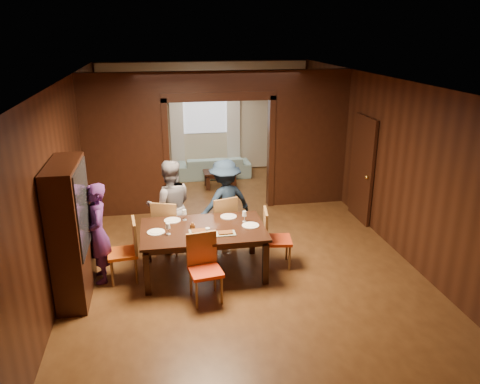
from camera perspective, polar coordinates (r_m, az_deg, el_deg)
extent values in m
plane|color=#4F2E16|center=(8.73, -0.96, -5.68)|extent=(9.00, 9.00, 0.00)
cube|color=silver|center=(7.94, -1.07, 13.62)|extent=(5.50, 9.00, 0.02)
cube|color=black|center=(12.57, -4.31, 9.06)|extent=(5.50, 0.02, 2.90)
cube|color=black|center=(8.26, -20.21, 2.38)|extent=(0.02, 9.00, 2.90)
cube|color=black|center=(9.05, 16.49, 4.21)|extent=(0.02, 9.00, 2.90)
cube|color=black|center=(9.76, -13.79, 4.00)|extent=(1.65, 0.15, 2.40)
cube|color=black|center=(10.23, 8.29, 5.07)|extent=(1.65, 0.15, 2.40)
cube|color=black|center=(9.54, -2.62, 13.08)|extent=(5.50, 0.15, 0.50)
cube|color=beige|center=(12.54, -4.29, 9.03)|extent=(5.40, 0.04, 2.85)
imported|color=#4B2161|center=(7.37, -16.98, -4.84)|extent=(0.48, 0.63, 1.56)
imported|color=slate|center=(8.07, -8.54, -1.75)|extent=(0.84, 0.68, 1.63)
imported|color=#162438|center=(8.27, -1.82, -1.27)|extent=(1.15, 0.92, 1.56)
imported|color=#93BEC1|center=(12.23, -3.21, 3.11)|extent=(1.87, 0.74, 0.55)
imported|color=black|center=(7.33, -3.68, -3.98)|extent=(0.31, 0.31, 0.08)
cube|color=black|center=(7.45, -4.43, -7.13)|extent=(1.92, 1.19, 0.76)
cube|color=black|center=(11.45, -2.44, 1.60)|extent=(0.80, 0.50, 0.40)
cube|color=black|center=(6.98, -19.94, -4.60)|extent=(0.40, 1.20, 2.00)
cube|color=black|center=(9.57, 14.71, 2.68)|extent=(0.06, 0.90, 2.10)
cube|color=silver|center=(12.47, -4.31, 10.14)|extent=(1.20, 0.03, 1.30)
cube|color=white|center=(12.46, -7.70, 7.91)|extent=(0.35, 0.06, 2.40)
cube|color=white|center=(12.61, -0.81, 8.21)|extent=(0.35, 0.06, 2.40)
cylinder|color=white|center=(7.24, -10.20, -4.83)|extent=(0.27, 0.27, 0.01)
cylinder|color=silver|center=(7.62, -8.24, -3.44)|extent=(0.27, 0.27, 0.01)
cylinder|color=silver|center=(7.70, -1.41, -3.01)|extent=(0.27, 0.27, 0.01)
cylinder|color=white|center=(7.36, 1.29, -4.08)|extent=(0.27, 0.27, 0.01)
cylinder|color=silver|center=(6.95, -4.25, -5.65)|extent=(0.27, 0.27, 0.01)
cube|color=gray|center=(7.16, -5.04, -4.77)|extent=(0.30, 0.20, 0.04)
cube|color=gray|center=(7.07, -1.79, -5.01)|extent=(0.30, 0.20, 0.04)
cylinder|color=silver|center=(6.98, -3.95, -4.93)|extent=(0.07, 0.07, 0.14)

